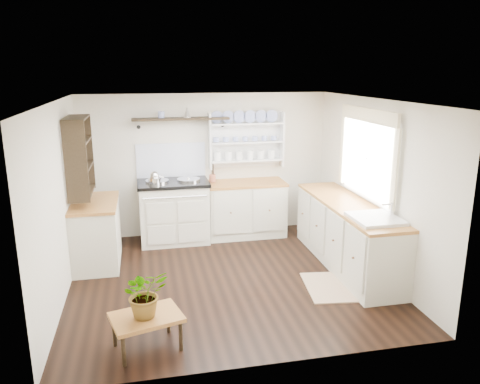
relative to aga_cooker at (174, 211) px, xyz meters
name	(u,v)px	position (x,y,z in m)	size (l,w,h in m)	color
floor	(228,278)	(0.57, -1.57, -0.50)	(4.00, 3.80, 0.01)	black
wall_back	(206,165)	(0.57, 0.33, 0.65)	(4.00, 0.02, 2.30)	beige
wall_right	(374,186)	(2.57, -1.57, 0.65)	(0.02, 3.80, 2.30)	beige
wall_left	(59,203)	(-1.43, -1.57, 0.65)	(0.02, 3.80, 2.30)	beige
ceiling	(226,101)	(0.57, -1.57, 1.80)	(4.00, 3.80, 0.01)	white
window	(367,154)	(2.52, -1.42, 1.07)	(0.08, 1.55, 1.22)	white
aga_cooker	(174,211)	(0.00, 0.00, 0.00)	(1.09, 0.76, 1.01)	beige
back_cabinets	(246,208)	(1.17, 0.03, -0.04)	(1.27, 0.63, 0.90)	beige
right_cabinets	(347,234)	(2.27, -1.47, -0.04)	(0.62, 2.43, 0.90)	beige
belfast_sink	(375,228)	(2.27, -2.22, 0.30)	(0.55, 0.60, 0.45)	white
left_cabinets	(97,232)	(-1.13, -0.67, -0.04)	(0.62, 1.13, 0.90)	beige
plate_rack	(245,139)	(1.22, 0.29, 1.06)	(1.20, 0.22, 0.90)	white
high_shelf	(181,119)	(0.17, 0.21, 1.41)	(1.50, 0.29, 0.16)	black
left_shelving	(79,155)	(-1.27, -0.67, 1.05)	(0.28, 0.80, 1.05)	black
kettle	(155,179)	(-0.28, -0.12, 0.55)	(0.19, 0.19, 0.24)	silver
utensil_crock	(212,178)	(0.64, 0.11, 0.47)	(0.10, 0.10, 0.12)	#9D5339
center_table	(147,320)	(-0.49, -2.97, -0.19)	(0.76, 0.63, 0.36)	brown
potted_plant	(145,293)	(-0.49, -2.97, 0.10)	(0.43, 0.37, 0.48)	#3F7233
floor_rug	(328,287)	(1.76, -2.09, -0.49)	(0.55, 0.85, 0.02)	#86694D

